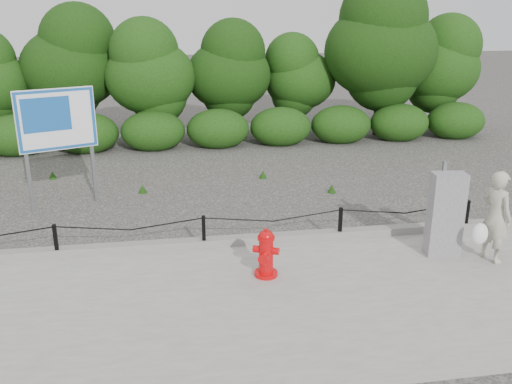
{
  "coord_description": "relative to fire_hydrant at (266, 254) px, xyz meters",
  "views": [
    {
      "loc": [
        -0.51,
        -8.84,
        4.09
      ],
      "look_at": [
        0.97,
        0.2,
        1.0
      ],
      "focal_mm": 38.0,
      "sensor_mm": 36.0,
      "label": 1
    }
  ],
  "objects": [
    {
      "name": "ground",
      "position": [
        -0.89,
        1.24,
        -0.46
      ],
      "size": [
        90.0,
        90.0,
        0.0
      ],
      "primitive_type": "plane",
      "color": "#2D2B28",
      "rests_on": "ground"
    },
    {
      "name": "sidewalk",
      "position": [
        -0.89,
        -0.76,
        -0.42
      ],
      "size": [
        14.0,
        4.0,
        0.08
      ],
      "primitive_type": "cube",
      "color": "gray",
      "rests_on": "ground"
    },
    {
      "name": "curb",
      "position": [
        -0.89,
        1.29,
        -0.31
      ],
      "size": [
        14.0,
        0.22,
        0.14
      ],
      "primitive_type": "cube",
      "color": "slate",
      "rests_on": "sidewalk"
    },
    {
      "name": "chain_barrier",
      "position": [
        -0.89,
        1.24,
        -0.01
      ],
      "size": [
        10.06,
        0.06,
        0.6
      ],
      "color": "black",
      "rests_on": "sidewalk"
    },
    {
      "name": "treeline",
      "position": [
        0.17,
        10.13,
        2.02
      ],
      "size": [
        20.15,
        3.78,
        5.09
      ],
      "color": "black",
      "rests_on": "ground"
    },
    {
      "name": "fire_hydrant",
      "position": [
        0.0,
        0.0,
        0.0
      ],
      "size": [
        0.49,
        0.49,
        0.8
      ],
      "rotation": [
        0.0,
        0.0,
        -0.41
      ],
      "color": "red",
      "rests_on": "sidewalk"
    },
    {
      "name": "pedestrian",
      "position": [
        3.83,
        -0.04,
        0.38
      ],
      "size": [
        0.75,
        0.65,
        1.56
      ],
      "rotation": [
        0.0,
        0.0,
        1.86
      ],
      "color": "#AEAB95",
      "rests_on": "sidewalk"
    },
    {
      "name": "utility_cabinet",
      "position": [
        3.13,
        0.3,
        0.35
      ],
      "size": [
        0.59,
        0.43,
        1.61
      ],
      "rotation": [
        0.0,
        0.0,
        -0.13
      ],
      "color": "gray",
      "rests_on": "sidewalk"
    },
    {
      "name": "advertising_sign",
      "position": [
        -3.71,
        4.04,
        1.35
      ],
      "size": [
        1.51,
        0.68,
        2.57
      ],
      "rotation": [
        0.0,
        0.0,
        0.39
      ],
      "color": "slate",
      "rests_on": "ground"
    }
  ]
}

